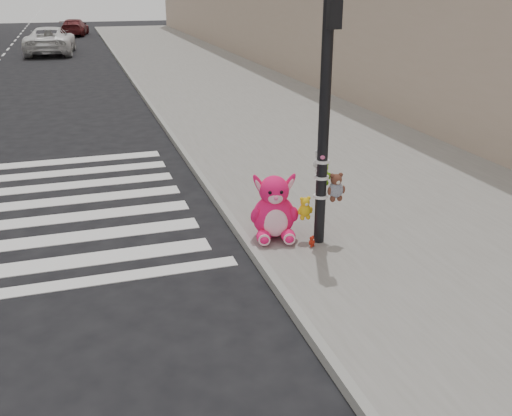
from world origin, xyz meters
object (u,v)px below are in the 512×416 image
object	(u,v)px
pink_bunny	(274,211)
red_teddy	(312,241)
signal_pole	(324,139)
car_white_near	(50,40)

from	to	relation	value
pink_bunny	red_teddy	distance (m)	0.76
red_teddy	pink_bunny	bearing A→B (deg)	95.99
signal_pole	pink_bunny	world-z (taller)	signal_pole
pink_bunny	car_white_near	distance (m)	28.61
pink_bunny	car_white_near	xyz separation A→B (m)	(-3.83, 28.35, 0.19)
pink_bunny	signal_pole	bearing A→B (deg)	-17.10
pink_bunny	car_white_near	size ratio (longest dim) A/B	0.19
pink_bunny	car_white_near	world-z (taller)	car_white_near
car_white_near	red_teddy	bearing A→B (deg)	102.26
signal_pole	car_white_near	world-z (taller)	signal_pole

